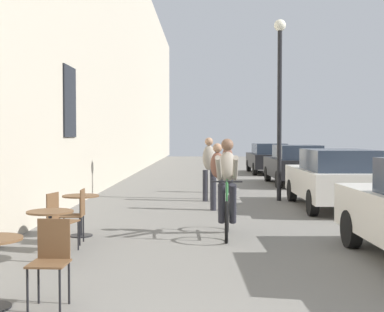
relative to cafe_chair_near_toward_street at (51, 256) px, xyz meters
The scene contains 14 objects.
building_facade_left 12.24m from the cafe_chair_near_toward_street, 99.73° to the left, with size 0.54×68.00×10.25m.
cafe_chair_near_toward_street is the anchor object (origin of this frame).
cafe_table_mid 1.95m from the cafe_chair_near_toward_street, 106.47° to the left, with size 0.64×0.64×0.72m.
cafe_chair_mid_toward_street 2.65m from the cafe_chair_near_toward_street, 103.66° to the left, with size 0.46×0.46×0.89m.
cafe_table_far 3.86m from the cafe_chair_near_toward_street, 98.65° to the left, with size 0.64×0.64×0.72m.
cafe_chair_far_toward_street 3.21m from the cafe_chair_near_toward_street, 99.05° to the left, with size 0.40×0.40×0.89m.
cyclist_on_bicycle 4.46m from the cafe_chair_near_toward_street, 63.49° to the left, with size 0.52×1.76×1.74m.
pedestrian_near 7.37m from the cafe_chair_near_toward_street, 75.05° to the left, with size 0.38×0.30×1.59m.
pedestrian_mid 9.04m from the cafe_chair_near_toward_street, 79.02° to the left, with size 0.34×0.24×1.72m.
pedestrian_far 11.28m from the cafe_chair_near_toward_street, 78.15° to the left, with size 0.35×0.26×1.63m.
street_lamp 10.06m from the cafe_chair_near_toward_street, 68.09° to the left, with size 0.32×0.32×4.90m.
parked_car_second 8.87m from the cafe_chair_near_toward_street, 57.73° to the left, with size 1.72×4.06×1.44m.
parked_car_third 14.64m from the cafe_chair_near_toward_street, 70.54° to the left, with size 1.79×4.10×1.45m.
parked_car_fourth 20.22m from the cafe_chair_near_toward_street, 76.75° to the left, with size 1.76×4.04×1.43m.
Camera 1 is at (0.03, -2.51, 1.75)m, focal length 49.41 mm.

